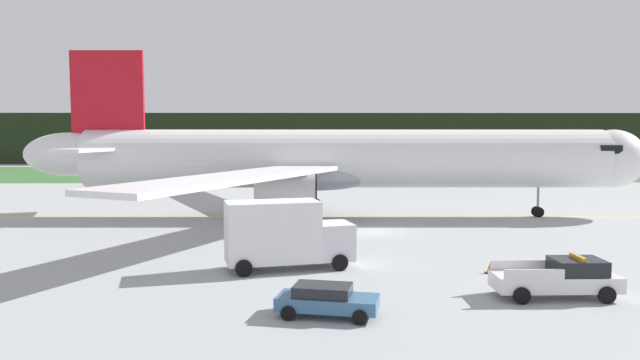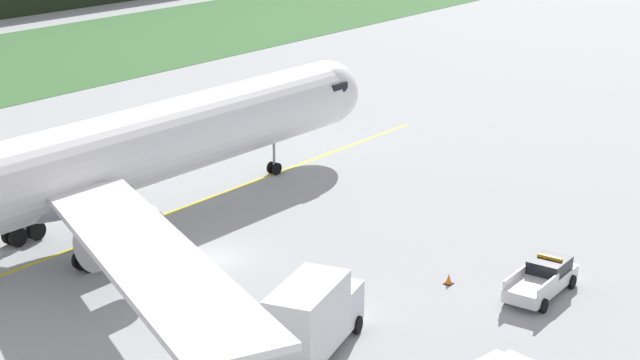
% 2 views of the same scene
% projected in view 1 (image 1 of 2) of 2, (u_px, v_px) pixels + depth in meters
% --- Properties ---
extents(ground, '(320.00, 320.00, 0.00)m').
position_uv_depth(ground, '(370.00, 232.00, 45.52)').
color(ground, '#9CA1A1').
extents(grass_verge, '(320.00, 35.77, 0.04)m').
position_uv_depth(grass_verge, '(336.00, 173.00, 104.44)').
color(grass_verge, '#386632').
rests_on(grass_verge, ground).
extents(distant_tree_line, '(288.00, 6.94, 11.02)m').
position_uv_depth(distant_tree_line, '(330.00, 138.00, 135.98)').
color(distant_tree_line, black).
rests_on(distant_tree_line, ground).
extents(taxiway_centerline_main, '(70.91, 1.30, 0.01)m').
position_uv_depth(taxiway_centerline_main, '(344.00, 217.00, 53.21)').
color(taxiway_centerline_main, yellow).
rests_on(taxiway_centerline_main, ground).
extents(airliner, '(53.64, 48.59, 14.30)m').
position_uv_depth(airliner, '(336.00, 160.00, 52.79)').
color(airliner, silver).
rests_on(airliner, ground).
extents(ops_pickup_truck, '(5.59, 2.32, 1.94)m').
position_uv_depth(ops_pickup_truck, '(560.00, 278.00, 27.81)').
color(ops_pickup_truck, silver).
rests_on(ops_pickup_truck, ground).
extents(catering_truck, '(7.28, 4.05, 3.92)m').
position_uv_depth(catering_truck, '(284.00, 234.00, 33.37)').
color(catering_truck, silver).
rests_on(catering_truck, ground).
extents(staff_car, '(4.40, 2.64, 1.30)m').
position_uv_depth(staff_car, '(326.00, 299.00, 25.06)').
color(staff_car, '#376185').
rests_on(staff_car, ground).
extents(apron_cone, '(0.47, 0.47, 0.59)m').
position_uv_depth(apron_cone, '(490.00, 268.00, 32.53)').
color(apron_cone, black).
rests_on(apron_cone, ground).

